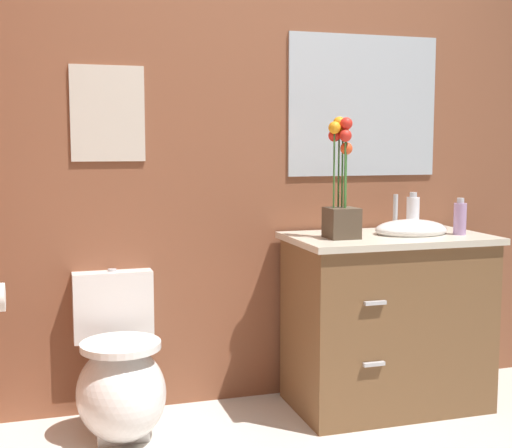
{
  "coord_description": "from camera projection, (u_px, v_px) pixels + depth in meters",
  "views": [
    {
      "loc": [
        -1.09,
        -1.85,
        1.26
      ],
      "look_at": [
        -0.2,
        1.07,
        0.91
      ],
      "focal_mm": 49.33,
      "sensor_mm": 36.0,
      "label": 1
    }
  ],
  "objects": [
    {
      "name": "lotion_bottle",
      "position": [
        460.0,
        218.0,
        3.33
      ],
      "size": [
        0.06,
        0.06,
        0.17
      ],
      "color": "#B28CBF",
      "rests_on": "vanity_cabinet"
    },
    {
      "name": "wall_mirror",
      "position": [
        363.0,
        106.0,
        3.53
      ],
      "size": [
        0.8,
        0.01,
        0.7
      ],
      "primitive_type": "cube",
      "color": "#B2BCC6"
    },
    {
      "name": "wall_poster",
      "position": [
        108.0,
        114.0,
        3.17
      ],
      "size": [
        0.33,
        0.01,
        0.43
      ],
      "primitive_type": "cube",
      "color": "beige"
    },
    {
      "name": "vanity_cabinet",
      "position": [
        387.0,
        318.0,
        3.37
      ],
      "size": [
        0.94,
        0.56,
        1.01
      ],
      "color": "brown",
      "rests_on": "ground_plane"
    },
    {
      "name": "wall_back",
      "position": [
        310.0,
        146.0,
        3.5
      ],
      "size": [
        4.23,
        0.05,
        2.5
      ],
      "primitive_type": "cube",
      "color": "brown",
      "rests_on": "ground_plane"
    },
    {
      "name": "soap_bottle",
      "position": [
        413.0,
        213.0,
        3.48
      ],
      "size": [
        0.06,
        0.06,
        0.19
      ],
      "color": "white",
      "rests_on": "vanity_cabinet"
    },
    {
      "name": "flower_vase",
      "position": [
        341.0,
        194.0,
        3.19
      ],
      "size": [
        0.14,
        0.14,
        0.55
      ],
      "color": "#4C3D2D",
      "rests_on": "vanity_cabinet"
    },
    {
      "name": "toilet",
      "position": [
        120.0,
        380.0,
        3.04
      ],
      "size": [
        0.38,
        0.59,
        0.69
      ],
      "color": "white",
      "rests_on": "ground_plane"
    }
  ]
}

